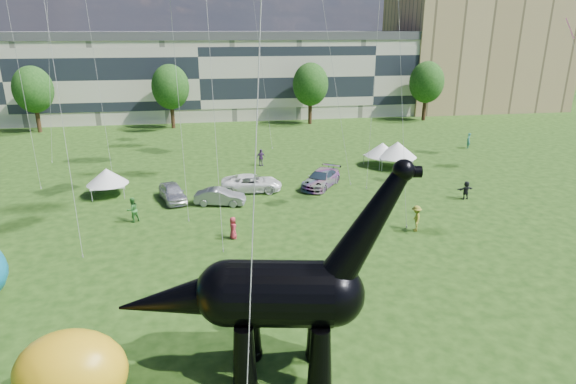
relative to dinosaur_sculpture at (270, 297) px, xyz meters
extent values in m
plane|color=#16330C|center=(4.76, 0.57, -3.64)|extent=(220.00, 220.00, 0.00)
cube|color=beige|center=(-3.24, 62.57, 2.36)|extent=(78.00, 11.00, 12.00)
cube|color=tan|center=(44.76, 65.57, 7.36)|extent=(28.00, 18.00, 22.00)
cylinder|color=#382314|center=(-25.24, 53.57, -2.04)|extent=(0.56, 0.56, 3.20)
ellipsoid|color=#14380F|center=(-25.24, 53.57, 2.68)|extent=(5.20, 5.20, 6.24)
cylinder|color=#382314|center=(-7.24, 53.57, -2.04)|extent=(0.56, 0.56, 3.20)
ellipsoid|color=#14380F|center=(-7.24, 53.57, 2.68)|extent=(5.20, 5.20, 6.24)
cylinder|color=#382314|center=(12.76, 53.57, -2.04)|extent=(0.56, 0.56, 3.20)
ellipsoid|color=#14380F|center=(12.76, 53.57, 2.68)|extent=(5.20, 5.20, 6.24)
cylinder|color=#382314|center=(30.76, 53.57, -2.04)|extent=(0.56, 0.56, 3.20)
ellipsoid|color=#14380F|center=(30.76, 53.57, 2.68)|extent=(5.20, 5.20, 6.24)
cone|color=black|center=(-1.12, -0.88, -2.18)|extent=(1.18, 1.18, 2.93)
cone|color=black|center=(-0.73, 1.23, -2.18)|extent=(1.18, 1.18, 2.93)
sphere|color=black|center=(-0.73, 1.23, -3.47)|extent=(1.07, 1.07, 1.07)
cone|color=black|center=(1.76, -1.42, -2.18)|extent=(1.18, 1.18, 2.93)
cone|color=black|center=(2.15, 0.70, -2.18)|extent=(1.18, 1.18, 2.93)
sphere|color=black|center=(2.15, 0.70, -3.47)|extent=(1.07, 1.07, 1.07)
cylinder|color=black|center=(0.42, -0.08, 0.16)|extent=(4.51, 3.34, 2.64)
sphere|color=black|center=(-1.60, 0.30, 0.16)|extent=(2.64, 2.64, 2.64)
sphere|color=black|center=(2.43, -0.45, 0.16)|extent=(2.54, 2.54, 2.54)
cone|color=black|center=(3.60, -0.67, 2.99)|extent=(3.88, 2.11, 5.17)
sphere|color=black|center=(4.78, -0.88, 5.23)|extent=(0.82, 0.82, 0.82)
cylinder|color=black|center=(5.06, -0.93, 5.18)|extent=(0.75, 0.55, 0.43)
cone|color=black|center=(-3.58, 0.66, -0.16)|extent=(5.45, 2.95, 2.87)
imported|color=silver|center=(-5.36, 22.26, -2.91)|extent=(2.88, 4.60, 1.46)
imported|color=gray|center=(-1.50, 20.71, -2.97)|extent=(4.28, 2.29, 1.34)
imported|color=white|center=(1.34, 23.71, -2.90)|extent=(5.52, 2.96, 1.48)
imported|color=#595960|center=(7.66, 23.94, -2.88)|extent=(4.80, 5.51, 1.52)
cube|color=white|center=(15.45, 29.83, -2.63)|extent=(3.52, 3.52, 0.11)
cone|color=white|center=(15.45, 29.83, -1.90)|extent=(4.46, 4.46, 1.38)
cylinder|color=#999999|center=(14.67, 28.19, -3.14)|extent=(0.06, 0.06, 1.01)
cylinder|color=#999999|center=(17.10, 29.05, -3.14)|extent=(0.06, 0.06, 1.01)
cylinder|color=#999999|center=(13.81, 30.61, -3.14)|extent=(0.06, 0.06, 1.01)
cylinder|color=#999999|center=(16.24, 31.47, -3.14)|extent=(0.06, 0.06, 1.01)
cube|color=silver|center=(16.64, 28.70, -2.50)|extent=(3.97, 3.97, 0.12)
cone|color=silver|center=(16.64, 28.70, -1.67)|extent=(5.03, 5.03, 1.56)
cylinder|color=#999999|center=(14.79, 27.80, -3.07)|extent=(0.06, 0.06, 1.14)
cylinder|color=#999999|center=(17.54, 26.85, -3.07)|extent=(0.06, 0.06, 1.14)
cylinder|color=#999999|center=(15.74, 30.55, -3.07)|extent=(0.06, 0.06, 1.14)
cylinder|color=#999999|center=(18.49, 29.60, -3.07)|extent=(0.06, 0.06, 1.14)
cube|color=silver|center=(-10.89, 24.53, -2.64)|extent=(3.08, 3.08, 0.11)
cone|color=silver|center=(-10.89, 24.53, -1.92)|extent=(3.90, 3.90, 1.36)
cylinder|color=#999999|center=(-11.97, 23.10, -3.14)|extent=(0.05, 0.05, 1.00)
cylinder|color=#999999|center=(-9.45, 23.46, -3.14)|extent=(0.05, 0.05, 1.00)
cylinder|color=#999999|center=(-12.33, 25.61, -3.14)|extent=(0.05, 0.05, 1.00)
cylinder|color=#999999|center=(-9.81, 25.97, -3.14)|extent=(0.05, 0.05, 1.00)
ellipsoid|color=gold|center=(-7.53, -0.71, -2.05)|extent=(4.51, 3.68, 3.18)
imported|color=#2E7469|center=(28.26, 35.46, -2.72)|extent=(0.78, 0.79, 1.84)
imported|color=navy|center=(8.48, 11.99, -2.70)|extent=(0.63, 0.79, 1.89)
imported|color=#A22835|center=(-0.81, 13.89, -2.87)|extent=(0.60, 0.82, 1.55)
imported|color=#4E2C64|center=(3.02, 31.77, -2.76)|extent=(1.11, 0.74, 1.76)
imported|color=#357E32|center=(-7.98, 18.07, -2.70)|extent=(1.17, 1.12, 1.89)
imported|color=black|center=(18.88, 18.75, -2.85)|extent=(1.52, 0.66, 1.58)
imported|color=olive|center=(12.02, 13.12, -2.70)|extent=(1.01, 1.36, 1.88)
plane|color=#E740B4|center=(32.74, 27.47, 9.96)|extent=(2.04, 2.33, 1.91)
camera|label=1|loc=(-1.94, -16.47, 10.07)|focal=30.00mm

